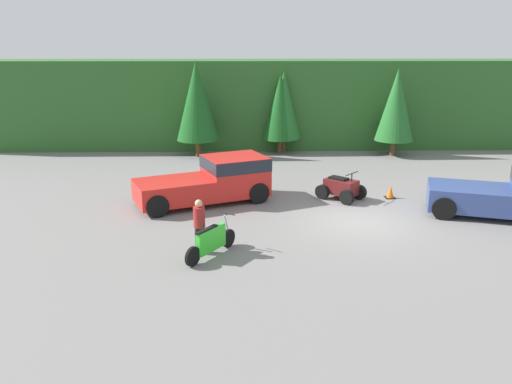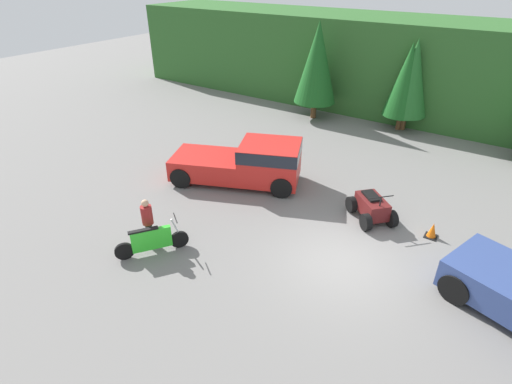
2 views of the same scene
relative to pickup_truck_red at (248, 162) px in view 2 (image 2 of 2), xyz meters
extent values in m
plane|color=slate|center=(5.43, -2.70, -0.98)|extent=(80.00, 80.00, 0.00)
cube|color=#2D6028|center=(5.43, 13.30, 1.73)|extent=(44.00, 6.00, 5.40)
cylinder|color=brown|center=(-1.45, 8.90, -0.48)|extent=(0.33, 0.33, 0.99)
cone|color=#19561E|center=(-1.45, 8.90, 2.28)|extent=(2.43, 2.43, 4.52)
cylinder|color=brown|center=(3.40, 9.85, -0.55)|extent=(0.28, 0.28, 0.84)
cone|color=#19561E|center=(3.40, 9.85, 1.79)|extent=(2.06, 2.06, 3.84)
cylinder|color=brown|center=(3.61, 9.98, -0.54)|extent=(0.29, 0.29, 0.88)
cone|color=#236628|center=(3.61, 9.98, 1.90)|extent=(2.14, 2.14, 3.99)
cube|color=red|center=(0.84, 0.36, 0.07)|extent=(3.03, 2.86, 1.60)
cube|color=#1E232D|center=(0.84, 0.36, 0.59)|extent=(3.06, 2.89, 0.51)
cube|color=red|center=(-1.62, -0.69, -0.30)|extent=(3.53, 3.07, 0.86)
cylinder|color=black|center=(1.06, 1.49, -0.54)|extent=(0.91, 0.60, 0.87)
cylinder|color=black|center=(1.81, -0.28, -0.54)|extent=(0.91, 0.60, 0.87)
cylinder|color=black|center=(-2.83, -0.15, -0.54)|extent=(0.91, 0.60, 0.87)
cylinder|color=black|center=(-2.08, -1.92, -0.54)|extent=(0.91, 0.60, 0.87)
cube|color=#334784|center=(9.87, -1.85, -0.30)|extent=(3.53, 2.93, 0.86)
cylinder|color=black|center=(9.27, -0.65, -0.54)|extent=(0.92, 0.54, 0.87)
cylinder|color=black|center=(8.67, -2.47, -0.54)|extent=(0.92, 0.54, 0.87)
cylinder|color=black|center=(0.69, -4.95, -0.67)|extent=(0.43, 0.55, 0.60)
cylinder|color=black|center=(-0.31, -6.38, -0.67)|extent=(0.43, 0.55, 0.60)
cube|color=green|center=(0.19, -5.66, -0.43)|extent=(0.86, 1.13, 0.73)
cylinder|color=#B7B7BC|center=(0.66, -4.99, -0.24)|extent=(0.22, 0.28, 0.83)
cylinder|color=black|center=(0.66, -4.99, 0.19)|extent=(0.51, 0.37, 0.04)
cube|color=black|center=(0.07, -5.84, -0.03)|extent=(0.65, 0.84, 0.06)
cylinder|color=black|center=(6.09, 0.17, -0.67)|extent=(0.60, 0.58, 0.61)
cylinder|color=black|center=(5.42, -0.55, -0.67)|extent=(0.60, 0.58, 0.61)
cylinder|color=black|center=(5.21, 0.99, -0.67)|extent=(0.60, 0.58, 0.61)
cylinder|color=black|center=(4.54, 0.27, -0.67)|extent=(0.60, 0.58, 0.61)
cube|color=#5B1919|center=(5.32, 0.22, -0.44)|extent=(1.50, 1.47, 0.62)
cylinder|color=black|center=(5.67, -0.12, 0.05)|extent=(0.07, 0.07, 0.35)
cylinder|color=black|center=(5.67, -0.12, 0.22)|extent=(0.66, 0.71, 0.04)
cube|color=black|center=(5.21, 0.32, -0.09)|extent=(0.86, 0.85, 0.08)
cylinder|color=black|center=(-0.24, -5.33, -0.54)|extent=(0.25, 0.25, 0.87)
cylinder|color=black|center=(-0.11, -5.48, -0.54)|extent=(0.25, 0.25, 0.87)
cylinder|color=maroon|center=(-0.18, -5.41, 0.22)|extent=(0.51, 0.51, 0.65)
sphere|color=tan|center=(-0.18, -5.41, 0.66)|extent=(0.33, 0.33, 0.23)
cube|color=black|center=(7.46, 0.30, -0.96)|extent=(0.42, 0.42, 0.03)
cone|color=orange|center=(7.46, 0.30, -0.70)|extent=(0.32, 0.32, 0.55)
camera|label=1|loc=(1.21, -19.95, 5.27)|focal=35.00mm
camera|label=2|loc=(8.70, -12.28, 7.25)|focal=28.00mm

